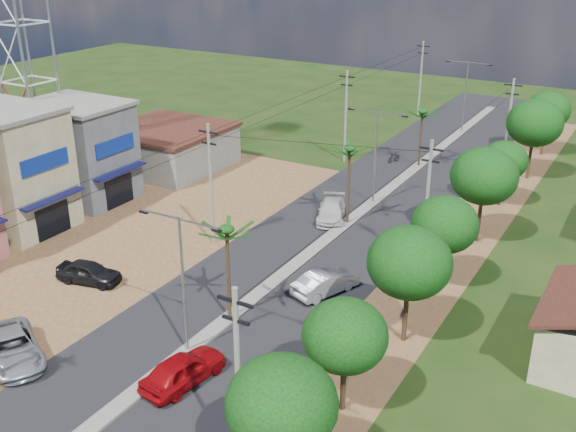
# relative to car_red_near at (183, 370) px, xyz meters

# --- Properties ---
(ground) EXTENTS (160.00, 160.00, 0.00)m
(ground) POSITION_rel_car_red_near_xyz_m (-1.50, 2.24, -0.81)
(ground) COLOR black
(ground) RESTS_ON ground
(road) EXTENTS (12.00, 110.00, 0.04)m
(road) POSITION_rel_car_red_near_xyz_m (-1.50, 17.24, -0.79)
(road) COLOR black
(road) RESTS_ON ground
(median) EXTENTS (1.00, 90.00, 0.18)m
(median) POSITION_rel_car_red_near_xyz_m (-1.50, 20.24, -0.72)
(median) COLOR #605E56
(median) RESTS_ON ground
(dirt_lot_west) EXTENTS (18.00, 46.00, 0.04)m
(dirt_lot_west) POSITION_rel_car_red_near_xyz_m (-16.50, 10.24, -0.80)
(dirt_lot_west) COLOR #50351B
(dirt_lot_west) RESTS_ON ground
(dirt_shoulder_east) EXTENTS (5.00, 90.00, 0.03)m
(dirt_shoulder_east) POSITION_rel_car_red_near_xyz_m (7.00, 17.24, -0.80)
(dirt_shoulder_east) COLOR #50351B
(dirt_shoulder_east) RESTS_ON ground
(shophouse_cream) EXTENTS (9.00, 6.40, 9.30)m
(shophouse_cream) POSITION_rel_car_red_near_xyz_m (-23.48, 9.24, 3.85)
(shophouse_cream) COLOR gray
(shophouse_cream) RESTS_ON ground
(shophouse_grey) EXTENTS (9.00, 6.40, 8.30)m
(shophouse_grey) POSITION_rel_car_red_near_xyz_m (-23.48, 16.24, 3.35)
(shophouse_grey) COLOR #4A4C52
(shophouse_grey) RESTS_ON ground
(low_shed) EXTENTS (10.40, 10.40, 3.95)m
(low_shed) POSITION_rel_car_red_near_xyz_m (-22.50, 26.24, 1.15)
(low_shed) COLOR #605E56
(low_shed) RESTS_ON ground
(tree_east_a) EXTENTS (4.40, 4.40, 6.37)m
(tree_east_a) POSITION_rel_car_red_near_xyz_m (8.00, -3.76, 3.67)
(tree_east_a) COLOR black
(tree_east_a) RESTS_ON ground
(tree_east_b) EXTENTS (4.00, 4.00, 5.83)m
(tree_east_b) POSITION_rel_car_red_near_xyz_m (7.80, 2.24, 3.30)
(tree_east_b) COLOR black
(tree_east_b) RESTS_ON ground
(tree_east_c) EXTENTS (4.60, 4.60, 6.83)m
(tree_east_c) POSITION_rel_car_red_near_xyz_m (8.20, 9.24, 4.05)
(tree_east_c) COLOR black
(tree_east_c) RESTS_ON ground
(tree_east_d) EXTENTS (4.20, 4.20, 6.13)m
(tree_east_d) POSITION_rel_car_red_near_xyz_m (7.90, 16.24, 3.52)
(tree_east_d) COLOR black
(tree_east_d) RESTS_ON ground
(tree_east_e) EXTENTS (4.80, 4.80, 7.14)m
(tree_east_e) POSITION_rel_car_red_near_xyz_m (8.10, 24.24, 4.27)
(tree_east_e) COLOR black
(tree_east_e) RESTS_ON ground
(tree_east_f) EXTENTS (3.80, 3.80, 5.52)m
(tree_east_f) POSITION_rel_car_red_near_xyz_m (7.70, 32.24, 3.07)
(tree_east_f) COLOR black
(tree_east_f) RESTS_ON ground
(tree_east_g) EXTENTS (5.00, 5.00, 7.38)m
(tree_east_g) POSITION_rel_car_red_near_xyz_m (8.30, 40.24, 4.43)
(tree_east_g) COLOR black
(tree_east_g) RESTS_ON ground
(tree_east_h) EXTENTS (4.40, 4.40, 6.52)m
(tree_east_h) POSITION_rel_car_red_near_xyz_m (8.00, 48.24, 3.82)
(tree_east_h) COLOR black
(tree_east_h) RESTS_ON ground
(palm_median_near) EXTENTS (2.00, 2.00, 6.15)m
(palm_median_near) POSITION_rel_car_red_near_xyz_m (-1.50, 6.24, 4.72)
(palm_median_near) COLOR black
(palm_median_near) RESTS_ON ground
(palm_median_mid) EXTENTS (2.00, 2.00, 6.55)m
(palm_median_mid) POSITION_rel_car_red_near_xyz_m (-1.50, 22.24, 5.09)
(palm_median_mid) COLOR black
(palm_median_mid) RESTS_ON ground
(palm_median_far) EXTENTS (2.00, 2.00, 5.85)m
(palm_median_far) POSITION_rel_car_red_near_xyz_m (-1.50, 38.24, 4.45)
(palm_median_far) COLOR black
(palm_median_far) RESTS_ON ground
(streetlight_near) EXTENTS (5.10, 0.18, 8.00)m
(streetlight_near) POSITION_rel_car_red_near_xyz_m (-1.50, 2.24, 3.97)
(streetlight_near) COLOR gray
(streetlight_near) RESTS_ON ground
(streetlight_mid) EXTENTS (5.10, 0.18, 8.00)m
(streetlight_mid) POSITION_rel_car_red_near_xyz_m (-1.50, 27.24, 3.97)
(streetlight_mid) COLOR gray
(streetlight_mid) RESTS_ON ground
(streetlight_far) EXTENTS (5.10, 0.18, 8.00)m
(streetlight_far) POSITION_rel_car_red_near_xyz_m (-1.50, 52.24, 3.97)
(streetlight_far) COLOR gray
(streetlight_far) RESTS_ON ground
(utility_pole_w_b) EXTENTS (1.60, 0.24, 9.00)m
(utility_pole_w_b) POSITION_rel_car_red_near_xyz_m (-8.50, 14.24, 3.94)
(utility_pole_w_b) COLOR #605E56
(utility_pole_w_b) RESTS_ON ground
(utility_pole_w_c) EXTENTS (1.60, 0.24, 9.00)m
(utility_pole_w_c) POSITION_rel_car_red_near_xyz_m (-8.50, 36.24, 3.94)
(utility_pole_w_c) COLOR #605E56
(utility_pole_w_c) RESTS_ON ground
(utility_pole_w_d) EXTENTS (1.60, 0.24, 9.00)m
(utility_pole_w_d) POSITION_rel_car_red_near_xyz_m (-8.50, 57.24, 3.94)
(utility_pole_w_d) COLOR #605E56
(utility_pole_w_d) RESTS_ON ground
(utility_pole_e_a) EXTENTS (1.60, 0.24, 9.00)m
(utility_pole_e_a) POSITION_rel_car_red_near_xyz_m (6.00, -3.76, 3.94)
(utility_pole_e_a) COLOR #605E56
(utility_pole_e_a) RESTS_ON ground
(utility_pole_e_b) EXTENTS (1.60, 0.24, 9.00)m
(utility_pole_e_b) POSITION_rel_car_red_near_xyz_m (6.00, 18.24, 3.94)
(utility_pole_e_b) COLOR #605E56
(utility_pole_e_b) RESTS_ON ground
(utility_pole_e_c) EXTENTS (1.60, 0.24, 9.00)m
(utility_pole_e_c) POSITION_rel_car_red_near_xyz_m (6.00, 40.24, 3.94)
(utility_pole_e_c) COLOR #605E56
(utility_pole_e_c) RESTS_ON ground
(car_red_near) EXTENTS (2.59, 5.01, 1.63)m
(car_red_near) POSITION_rel_car_red_near_xyz_m (0.00, 0.00, 0.00)
(car_red_near) COLOR maroon
(car_red_near) RESTS_ON ground
(car_silver_mid) EXTENTS (3.12, 4.82, 1.50)m
(car_silver_mid) POSITION_rel_car_red_near_xyz_m (1.99, 11.73, -0.06)
(car_silver_mid) COLOR gray
(car_silver_mid) RESTS_ON ground
(car_white_far) EXTENTS (3.71, 5.36, 1.44)m
(car_white_far) POSITION_rel_car_red_near_xyz_m (-3.00, 22.47, -0.09)
(car_white_far) COLOR #AAAAA6
(car_white_far) RESTS_ON ground
(car_parked_silver) EXTENTS (6.05, 4.86, 1.53)m
(car_parked_silver) POSITION_rel_car_red_near_xyz_m (-9.00, -2.99, -0.05)
(car_parked_silver) COLOR gray
(car_parked_silver) RESTS_ON ground
(car_parked_dark) EXTENTS (4.54, 2.60, 1.46)m
(car_parked_dark) POSITION_rel_car_red_near_xyz_m (-11.92, 5.30, -0.09)
(car_parked_dark) COLOR black
(car_parked_dark) RESTS_ON ground
(moto_rider_east) EXTENTS (0.77, 1.77, 0.90)m
(moto_rider_east) POSITION_rel_car_red_near_xyz_m (3.70, 2.81, -0.36)
(moto_rider_east) COLOR black
(moto_rider_east) RESTS_ON ground
(moto_rider_west_a) EXTENTS (0.73, 1.81, 0.93)m
(moto_rider_west_a) POSITION_rel_car_red_near_xyz_m (-2.74, 22.99, -0.35)
(moto_rider_west_a) COLOR black
(moto_rider_west_a) RESTS_ON ground
(moto_rider_west_b) EXTENTS (0.99, 1.72, 1.00)m
(moto_rider_west_b) POSITION_rel_car_red_near_xyz_m (-4.09, 38.28, -0.32)
(moto_rider_west_b) COLOR black
(moto_rider_west_b) RESTS_ON ground
(roadside_sign) EXTENTS (0.11, 1.19, 0.99)m
(roadside_sign) POSITION_rel_car_red_near_xyz_m (-9.01, -3.76, -0.33)
(roadside_sign) COLOR maroon
(roadside_sign) RESTS_ON ground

